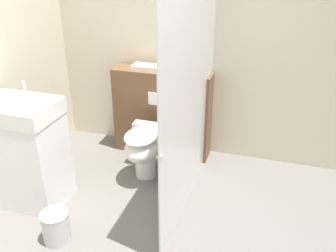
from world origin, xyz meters
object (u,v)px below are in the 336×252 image
at_px(sink_vanity, 26,153).
at_px(waste_bin, 56,227).
at_px(toilet, 144,148).
at_px(hair_drier, 168,62).

relative_size(sink_vanity, waste_bin, 4.24).
xyz_separation_m(toilet, waste_bin, (-0.36, -1.07, -0.20)).
bearing_deg(waste_bin, toilet, 71.48).
bearing_deg(toilet, waste_bin, -108.52).
height_order(hair_drier, waste_bin, hair_drier).
distance_m(sink_vanity, waste_bin, 0.75).
height_order(toilet, waste_bin, toilet).
distance_m(hair_drier, waste_bin, 1.92).
relative_size(toilet, sink_vanity, 0.48).
bearing_deg(toilet, sink_vanity, -143.07).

